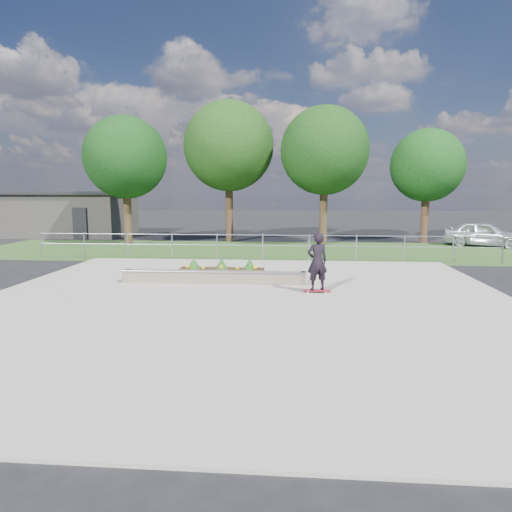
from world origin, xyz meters
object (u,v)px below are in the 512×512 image
(planter_bed, at_px, (221,271))
(skateboarder, at_px, (317,262))
(parked_car, at_px, (484,234))
(grind_ledge, at_px, (214,277))

(planter_bed, bearing_deg, skateboarder, -35.41)
(planter_bed, relative_size, parked_car, 0.74)
(planter_bed, distance_m, skateboarder, 4.03)
(grind_ledge, distance_m, planter_bed, 1.15)
(skateboarder, distance_m, parked_car, 15.89)
(planter_bed, distance_m, parked_car, 16.54)
(grind_ledge, height_order, parked_car, parked_car)
(planter_bed, bearing_deg, parked_car, 38.36)
(grind_ledge, relative_size, parked_car, 1.47)
(skateboarder, xyz_separation_m, parked_car, (9.74, 12.55, -0.29))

